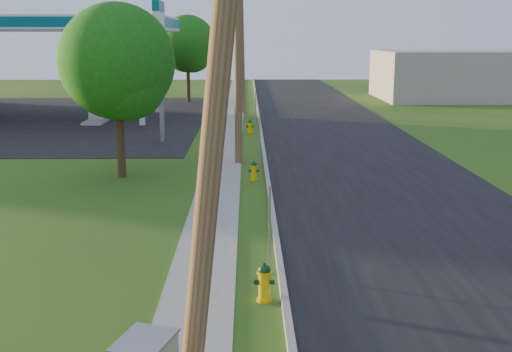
{
  "coord_description": "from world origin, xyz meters",
  "views": [
    {
      "loc": [
        -0.23,
        -9.35,
        5.19
      ],
      "look_at": [
        0.0,
        8.0,
        1.4
      ],
      "focal_mm": 45.0,
      "sensor_mm": 36.0,
      "label": 1
    }
  ],
  "objects": [
    {
      "name": "tree_verge",
      "position": [
        -4.87,
        14.27,
        4.13
      ],
      "size": [
        4.23,
        4.23,
        6.42
      ],
      "color": "#3A2716",
      "rests_on": "ground"
    },
    {
      "name": "sign_post_mid",
      "position": [
        0.25,
        16.0,
        1.0
      ],
      "size": [
        0.05,
        0.04,
        2.0
      ],
      "primitive_type": "cube",
      "color": "gray",
      "rests_on": "ground"
    },
    {
      "name": "hydrant_mid",
      "position": [
        0.0,
        13.57,
        0.37
      ],
      "size": [
        0.39,
        0.35,
        0.76
      ],
      "color": "#DFAB05",
      "rests_on": "ground"
    },
    {
      "name": "price_pylon",
      "position": [
        -4.5,
        22.5,
        5.43
      ],
      "size": [
        0.34,
        2.04,
        6.85
      ],
      "color": "gray",
      "rests_on": "ground"
    },
    {
      "name": "curb",
      "position": [
        0.5,
        10.0,
        0.07
      ],
      "size": [
        0.15,
        120.0,
        0.15
      ],
      "primitive_type": "cube",
      "color": "gray",
      "rests_on": "ground"
    },
    {
      "name": "tree_lot",
      "position": [
        -4.9,
        42.66,
        4.43
      ],
      "size": [
        4.54,
        4.54,
        6.88
      ],
      "color": "#3A2716",
      "rests_on": "ground"
    },
    {
      "name": "fuel_pump_ne",
      "position": [
        -9.5,
        30.0,
        0.72
      ],
      "size": [
        1.2,
        3.2,
        1.9
      ],
      "color": "gray",
      "rests_on": "ground"
    },
    {
      "name": "forecourt",
      "position": [
        -16.0,
        32.0,
        0.01
      ],
      "size": [
        26.0,
        28.0,
        0.02
      ],
      "primitive_type": "cube",
      "color": "black",
      "rests_on": "ground"
    },
    {
      "name": "hydrant_far",
      "position": [
        -0.09,
        25.25,
        0.39
      ],
      "size": [
        0.4,
        0.36,
        0.79
      ],
      "color": "#DDBA00",
      "rests_on": "ground"
    },
    {
      "name": "sign_post_far",
      "position": [
        0.25,
        28.2,
        1.0
      ],
      "size": [
        0.05,
        0.04,
        2.0
      ],
      "primitive_type": "cube",
      "color": "gray",
      "rests_on": "ground"
    },
    {
      "name": "road",
      "position": [
        4.5,
        10.0,
        0.01
      ],
      "size": [
        8.0,
        120.0,
        0.02
      ],
      "primitive_type": "cube",
      "color": "black",
      "rests_on": "ground"
    },
    {
      "name": "distant_building",
      "position": [
        18.0,
        45.0,
        2.0
      ],
      "size": [
        14.0,
        10.0,
        4.0
      ],
      "primitive_type": "cube",
      "color": "#9F9588",
      "rests_on": "ground"
    },
    {
      "name": "utility_pole_far",
      "position": [
        -0.6,
        35.0,
        4.8
      ],
      "size": [
        1.4,
        0.32,
        9.5
      ],
      "color": "brown",
      "rests_on": "ground"
    },
    {
      "name": "utility_pole_mid",
      "position": [
        -0.6,
        17.0,
        4.95
      ],
      "size": [
        1.4,
        0.32,
        9.8
      ],
      "color": "brown",
      "rests_on": "ground"
    },
    {
      "name": "gas_canopy",
      "position": [
        -14.0,
        32.0,
        5.9
      ],
      "size": [
        18.18,
        9.18,
        6.4
      ],
      "color": "silver",
      "rests_on": "ground"
    },
    {
      "name": "utility_pole_near",
      "position": [
        -0.6,
        -1.0,
        4.8
      ],
      "size": [
        1.4,
        0.32,
        9.48
      ],
      "color": "brown",
      "rests_on": "ground"
    },
    {
      "name": "hydrant_near",
      "position": [
        0.09,
        2.65,
        0.4
      ],
      "size": [
        0.42,
        0.38,
        0.81
      ],
      "color": "#ECB408",
      "rests_on": "ground"
    },
    {
      "name": "sign_post_near",
      "position": [
        0.25,
        4.2,
        1.0
      ],
      "size": [
        0.05,
        0.04,
        2.0
      ],
      "primitive_type": "cube",
      "color": "gray",
      "rests_on": "ground"
    },
    {
      "name": "sidewalk",
      "position": [
        -1.25,
        10.0,
        0.01
      ],
      "size": [
        1.5,
        120.0,
        0.03
      ],
      "primitive_type": "cube",
      "color": "gray",
      "rests_on": "ground"
    },
    {
      "name": "fuel_pump_se",
      "position": [
        -9.5,
        34.0,
        0.72
      ],
      "size": [
        1.2,
        3.2,
        1.9
      ],
      "color": "gray",
      "rests_on": "ground"
    }
  ]
}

